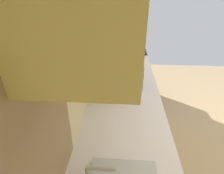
% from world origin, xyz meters
% --- Properties ---
extents(wall_back, '(3.81, 0.12, 2.77)m').
position_xyz_m(wall_back, '(0.00, 1.74, 1.38)').
color(wall_back, beige).
rests_on(wall_back, ground_plane).
extents(counter_run, '(2.90, 0.66, 0.88)m').
position_xyz_m(counter_run, '(-0.39, 1.37, 0.44)').
color(counter_run, '#E3C86E').
rests_on(counter_run, ground_plane).
extents(window_back_wall, '(0.51, 0.02, 0.66)m').
position_xyz_m(window_back_wall, '(-1.09, 1.67, 1.28)').
color(window_back_wall, '#997A4C').
extents(oven_range, '(0.59, 0.66, 1.06)m').
position_xyz_m(oven_range, '(1.35, 1.36, 0.46)').
color(oven_range, black).
rests_on(oven_range, ground_plane).
extents(microwave, '(0.45, 0.36, 0.32)m').
position_xyz_m(microwave, '(0.09, 1.38, 1.04)').
color(microwave, white).
rests_on(microwave, counter_run).
extents(kettle, '(0.17, 0.12, 0.17)m').
position_xyz_m(kettle, '(0.72, 1.29, 0.95)').
color(kettle, '#B7BABF').
rests_on(kettle, counter_run).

